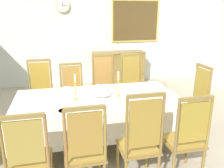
{
  "coord_description": "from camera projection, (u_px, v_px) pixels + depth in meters",
  "views": [
    {
      "loc": [
        -0.51,
        -3.16,
        1.94
      ],
      "look_at": [
        0.2,
        -0.06,
        0.97
      ],
      "focal_mm": 37.68,
      "sensor_mm": 36.0,
      "label": 1
    }
  ],
  "objects": [
    {
      "name": "dining_table",
      "position": [
        98.0,
        103.0,
        3.46
      ],
      "size": [
        2.36,
        1.23,
        0.73
      ],
      "color": "olive",
      "rests_on": "ground"
    },
    {
      "name": "chair_south_b",
      "position": [
        85.0,
        149.0,
        2.47
      ],
      "size": [
        0.44,
        0.42,
        1.1
      ],
      "color": "olive",
      "rests_on": "ground"
    },
    {
      "name": "spoon_secondary",
      "position": [
        54.0,
        113.0,
        2.92
      ],
      "size": [
        0.05,
        0.18,
        0.01
      ],
      "rotation": [
        0.0,
        0.0,
        0.19
      ],
      "color": "gold",
      "rests_on": "tablecloth"
    },
    {
      "name": "chair_north_b",
      "position": [
        72.0,
        91.0,
        4.38
      ],
      "size": [
        0.44,
        0.42,
        1.04
      ],
      "rotation": [
        0.0,
        0.0,
        3.14
      ],
      "color": "olive",
      "rests_on": "ground"
    },
    {
      "name": "soup_tureen",
      "position": [
        101.0,
        91.0,
        3.42
      ],
      "size": [
        0.27,
        0.27,
        0.22
      ],
      "color": "white",
      "rests_on": "tablecloth"
    },
    {
      "name": "sideboard",
      "position": [
        118.0,
        68.0,
        6.54
      ],
      "size": [
        1.44,
        0.48,
        0.9
      ],
      "rotation": [
        0.0,
        0.0,
        3.14
      ],
      "color": "olive",
      "rests_on": "ground"
    },
    {
      "name": "chair_north_d",
      "position": [
        132.0,
        84.0,
        4.62
      ],
      "size": [
        0.44,
        0.42,
        1.19
      ],
      "rotation": [
        0.0,
        0.0,
        3.14
      ],
      "color": "olive",
      "rests_on": "ground"
    },
    {
      "name": "ground",
      "position": [
        99.0,
        145.0,
        3.63
      ],
      "size": [
        7.25,
        6.61,
        0.04
      ],
      "primitive_type": "cube",
      "color": "#ADA28A"
    },
    {
      "name": "framed_painting",
      "position": [
        135.0,
        21.0,
        6.53
      ],
      "size": [
        1.36,
        0.05,
        1.14
      ],
      "color": "#D1B251"
    },
    {
      "name": "bowl_near_right",
      "position": [
        65.0,
        111.0,
        2.92
      ],
      "size": [
        0.19,
        0.19,
        0.04
      ],
      "color": "white",
      "rests_on": "tablecloth"
    },
    {
      "name": "chair_south_c",
      "position": [
        140.0,
        141.0,
        2.59
      ],
      "size": [
        0.44,
        0.42,
        1.18
      ],
      "color": "olive",
      "rests_on": "ground"
    },
    {
      "name": "chair_south_a",
      "position": [
        29.0,
        157.0,
        2.36
      ],
      "size": [
        0.44,
        0.42,
        1.07
      ],
      "color": "olive",
      "rests_on": "ground"
    },
    {
      "name": "spoon_primary",
      "position": [
        58.0,
        90.0,
        3.78
      ],
      "size": [
        0.06,
        0.17,
        0.01
      ],
      "rotation": [
        0.0,
        0.0,
        0.28
      ],
      "color": "gold",
      "rests_on": "tablecloth"
    },
    {
      "name": "candlestick_east",
      "position": [
        118.0,
        86.0,
        3.46
      ],
      "size": [
        0.07,
        0.07,
        0.38
      ],
      "color": "gold",
      "rests_on": "tablecloth"
    },
    {
      "name": "chair_head_east",
      "position": [
        194.0,
        100.0,
        3.83
      ],
      "size": [
        0.42,
        0.44,
        1.14
      ],
      "rotation": [
        0.0,
        0.0,
        1.57
      ],
      "color": "brown",
      "rests_on": "ground"
    },
    {
      "name": "chair_south_d",
      "position": [
        186.0,
        137.0,
        2.72
      ],
      "size": [
        0.44,
        0.42,
        1.09
      ],
      "color": "olive",
      "rests_on": "ground"
    },
    {
      "name": "chair_north_a",
      "position": [
        41.0,
        91.0,
        4.25
      ],
      "size": [
        0.44,
        0.42,
        1.14
      ],
      "rotation": [
        0.0,
        0.0,
        3.14
      ],
      "color": "olive",
      "rests_on": "ground"
    },
    {
      "name": "candlestick_west",
      "position": [
        75.0,
        89.0,
        3.32
      ],
      "size": [
        0.07,
        0.07,
        0.38
      ],
      "color": "gold",
      "rests_on": "tablecloth"
    },
    {
      "name": "chair_north_c",
      "position": [
        104.0,
        86.0,
        4.5
      ],
      "size": [
        0.44,
        0.42,
        1.2
      ],
      "rotation": [
        0.0,
        0.0,
        3.14
      ],
      "color": "brown",
      "rests_on": "ground"
    },
    {
      "name": "tablecloth",
      "position": [
        98.0,
        105.0,
        3.47
      ],
      "size": [
        2.38,
        1.25,
        0.42
      ],
      "color": "white",
      "rests_on": "dining_table"
    },
    {
      "name": "mounted_clock",
      "position": [
        63.0,
        6.0,
        5.99
      ],
      "size": [
        0.35,
        0.06,
        0.35
      ],
      "color": "#D1B251"
    },
    {
      "name": "bowl_near_left",
      "position": [
        66.0,
        89.0,
        3.78
      ],
      "size": [
        0.17,
        0.17,
        0.04
      ],
      "color": "white",
      "rests_on": "tablecloth"
    },
    {
      "name": "bowl_far_left",
      "position": [
        169.0,
        104.0,
        3.15
      ],
      "size": [
        0.16,
        0.16,
        0.04
      ],
      "color": "white",
      "rests_on": "tablecloth"
    },
    {
      "name": "back_wall",
      "position": [
        76.0,
        24.0,
        6.26
      ],
      "size": [
        7.25,
        0.08,
        3.29
      ],
      "primitive_type": "cube",
      "color": "silver",
      "rests_on": "ground"
    }
  ]
}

